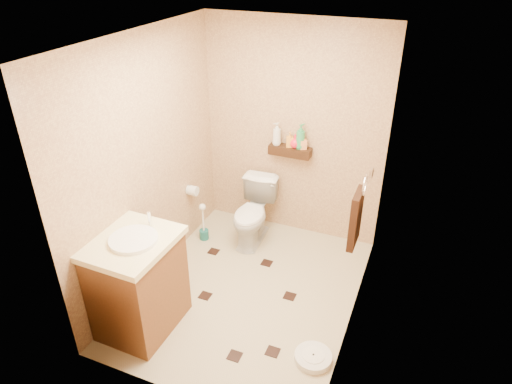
% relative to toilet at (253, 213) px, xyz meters
% --- Properties ---
extents(ground, '(2.50, 2.50, 0.00)m').
position_rel_toilet_xyz_m(ground, '(0.29, -0.83, -0.35)').
color(ground, tan).
rests_on(ground, ground).
extents(wall_back, '(2.00, 0.04, 2.40)m').
position_rel_toilet_xyz_m(wall_back, '(0.29, 0.42, 0.85)').
color(wall_back, tan).
rests_on(wall_back, ground).
extents(wall_front, '(2.00, 0.04, 2.40)m').
position_rel_toilet_xyz_m(wall_front, '(0.29, -2.08, 0.85)').
color(wall_front, tan).
rests_on(wall_front, ground).
extents(wall_left, '(0.04, 2.50, 2.40)m').
position_rel_toilet_xyz_m(wall_left, '(-0.71, -0.83, 0.85)').
color(wall_left, tan).
rests_on(wall_left, ground).
extents(wall_right, '(0.04, 2.50, 2.40)m').
position_rel_toilet_xyz_m(wall_right, '(1.29, -0.83, 0.85)').
color(wall_right, tan).
rests_on(wall_right, ground).
extents(ceiling, '(2.00, 2.50, 0.02)m').
position_rel_toilet_xyz_m(ceiling, '(0.29, -0.83, 2.05)').
color(ceiling, silver).
rests_on(ceiling, wall_back).
extents(wall_shelf, '(0.46, 0.14, 0.10)m').
position_rel_toilet_xyz_m(wall_shelf, '(0.29, 0.34, 0.67)').
color(wall_shelf, '#371E0F').
rests_on(wall_shelf, wall_back).
extents(floor_accents, '(1.20, 1.36, 0.01)m').
position_rel_toilet_xyz_m(floor_accents, '(0.32, -0.93, -0.35)').
color(floor_accents, black).
rests_on(floor_accents, ground).
extents(toilet, '(0.44, 0.72, 0.71)m').
position_rel_toilet_xyz_m(toilet, '(0.00, 0.00, 0.00)').
color(toilet, white).
rests_on(toilet, ground).
extents(vanity, '(0.63, 0.76, 1.05)m').
position_rel_toilet_xyz_m(vanity, '(-0.41, -1.57, 0.11)').
color(vanity, brown).
rests_on(vanity, ground).
extents(bathroom_scale, '(0.39, 0.39, 0.06)m').
position_rel_toilet_xyz_m(bathroom_scale, '(1.11, -1.39, -0.32)').
color(bathroom_scale, white).
rests_on(bathroom_scale, ground).
extents(toilet_brush, '(0.11, 0.11, 0.46)m').
position_rel_toilet_xyz_m(toilet_brush, '(-0.53, -0.20, -0.19)').
color(toilet_brush, '#175E5E').
rests_on(toilet_brush, ground).
extents(towel_ring, '(0.12, 0.30, 0.76)m').
position_rel_toilet_xyz_m(towel_ring, '(1.21, -0.58, 0.59)').
color(towel_ring, silver).
rests_on(towel_ring, wall_right).
extents(toilet_paper, '(0.12, 0.11, 0.12)m').
position_rel_toilet_xyz_m(toilet_paper, '(-0.65, -0.18, 0.25)').
color(toilet_paper, white).
rests_on(toilet_paper, wall_left).
extents(bottle_a, '(0.14, 0.14, 0.25)m').
position_rel_toilet_xyz_m(bottle_a, '(0.14, 0.34, 0.84)').
color(bottle_a, silver).
rests_on(bottle_a, wall_shelf).
extents(bottle_b, '(0.10, 0.10, 0.17)m').
position_rel_toilet_xyz_m(bottle_b, '(0.29, 0.34, 0.80)').
color(bottle_b, orange).
rests_on(bottle_b, wall_shelf).
extents(bottle_c, '(0.15, 0.15, 0.15)m').
position_rel_toilet_xyz_m(bottle_c, '(0.35, 0.34, 0.79)').
color(bottle_c, '#F61D36').
rests_on(bottle_c, wall_shelf).
extents(bottle_d, '(0.15, 0.15, 0.27)m').
position_rel_toilet_xyz_m(bottle_d, '(0.40, 0.34, 0.85)').
color(bottle_d, '#309153').
rests_on(bottle_d, wall_shelf).
extents(bottle_e, '(0.09, 0.09, 0.15)m').
position_rel_toilet_xyz_m(bottle_e, '(0.44, 0.34, 0.79)').
color(bottle_e, '#F99A53').
rests_on(bottle_e, wall_shelf).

